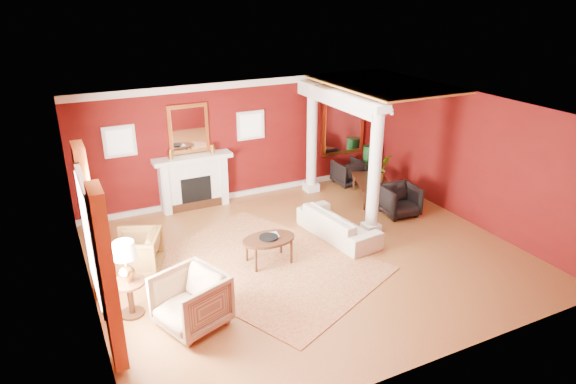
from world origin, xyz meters
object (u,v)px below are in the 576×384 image
armchair_stripe (191,299)px  sofa (338,220)px  armchair_leopard (136,251)px  coffee_table (269,240)px  dining_table (373,185)px  side_table (126,268)px

armchair_stripe → sofa: bearing=93.1°
sofa → armchair_leopard: (-4.10, 0.43, 0.04)m
armchair_leopard → armchair_stripe: (0.45, -2.03, 0.06)m
sofa → armchair_stripe: armchair_stripe is taller
coffee_table → dining_table: 4.00m
sofa → coffee_table: 1.81m
armchair_stripe → coffee_table: 2.26m
sofa → coffee_table: (-1.77, -0.35, 0.09)m
sofa → coffee_table: bearing=94.1°
armchair_leopard → dining_table: 6.02m
coffee_table → armchair_stripe: bearing=-146.5°
coffee_table → dining_table: dining_table is taller
sofa → side_table: size_ratio=1.51×
side_table → dining_table: (6.29, 2.27, -0.48)m
sofa → armchair_leopard: 4.12m
sofa → armchair_leopard: size_ratio=2.30×
coffee_table → side_table: side_table is taller
armchair_stripe → dining_table: 6.25m
sofa → coffee_table: size_ratio=1.91×
armchair_leopard → coffee_table: bearing=95.3°
armchair_stripe → dining_table: size_ratio=0.70×
armchair_leopard → armchair_stripe: size_ratio=0.88×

